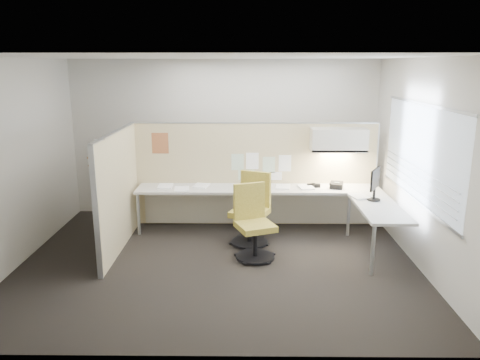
{
  "coord_description": "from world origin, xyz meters",
  "views": [
    {
      "loc": [
        0.37,
        -6.17,
        2.71
      ],
      "look_at": [
        0.3,
        0.8,
        0.98
      ],
      "focal_mm": 35.0,
      "sensor_mm": 36.0,
      "label": 1
    }
  ],
  "objects_px": {
    "monitor": "(375,182)",
    "phone": "(336,185)",
    "chair_right": "(253,225)",
    "chair_left": "(252,211)",
    "desk": "(279,198)"
  },
  "relations": [
    {
      "from": "chair_right",
      "to": "monitor",
      "type": "height_order",
      "value": "monitor"
    },
    {
      "from": "chair_left",
      "to": "phone",
      "type": "relative_size",
      "value": 4.21
    },
    {
      "from": "chair_left",
      "to": "monitor",
      "type": "bearing_deg",
      "value": 18.72
    },
    {
      "from": "desk",
      "to": "chair_right",
      "type": "height_order",
      "value": "chair_right"
    },
    {
      "from": "chair_left",
      "to": "monitor",
      "type": "distance_m",
      "value": 1.9
    },
    {
      "from": "chair_left",
      "to": "chair_right",
      "type": "relative_size",
      "value": 1.04
    },
    {
      "from": "phone",
      "to": "chair_right",
      "type": "bearing_deg",
      "value": -123.23
    },
    {
      "from": "chair_left",
      "to": "chair_right",
      "type": "bearing_deg",
      "value": -64.87
    },
    {
      "from": "desk",
      "to": "chair_left",
      "type": "relative_size",
      "value": 3.68
    },
    {
      "from": "monitor",
      "to": "phone",
      "type": "distance_m",
      "value": 0.85
    },
    {
      "from": "monitor",
      "to": "chair_right",
      "type": "bearing_deg",
      "value": 131.23
    },
    {
      "from": "chair_left",
      "to": "chair_right",
      "type": "height_order",
      "value": "chair_left"
    },
    {
      "from": "monitor",
      "to": "phone",
      "type": "bearing_deg",
      "value": 60.0
    },
    {
      "from": "desk",
      "to": "chair_left",
      "type": "height_order",
      "value": "chair_left"
    },
    {
      "from": "chair_right",
      "to": "chair_left",
      "type": "bearing_deg",
      "value": 70.19
    }
  ]
}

